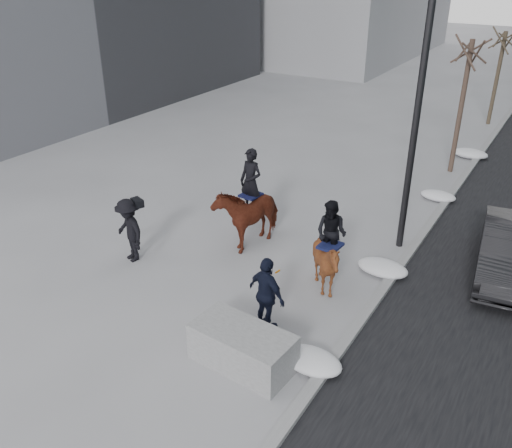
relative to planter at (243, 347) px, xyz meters
The scene contains 12 objects.
ground 2.32m from the planter, 130.48° to the left, with size 120.00×120.00×0.00m, color gray.
curb 11.84m from the planter, 82.62° to the left, with size 0.25×90.00×0.12m, color gray.
planter is the anchor object (origin of this frame).
car_near 7.49m from the planter, 58.30° to the left, with size 1.44×4.13×1.36m, color black.
tree_near 13.31m from the planter, 85.98° to the left, with size 1.20×1.20×5.31m, color #3A2B22, non-canonical shape.
tree_far 20.57m from the planter, 87.43° to the left, with size 1.20×1.20×4.71m, color #33291E, non-canonical shape.
mounted_left 5.19m from the planter, 120.80° to the left, with size 1.20×2.20×2.72m.
mounted_right 3.32m from the planter, 84.59° to the left, with size 1.32×1.46×2.34m.
feeder 1.34m from the planter, 98.19° to the left, with size 1.11×1.00×1.75m.
camera_crew 5.17m from the planter, 157.92° to the left, with size 1.29×1.01×1.75m.
lamppost 7.87m from the planter, 79.91° to the left, with size 0.25×1.84×9.09m.
snow_piles 7.87m from the planter, 81.09° to the left, with size 1.36×15.23×0.34m.
Camera 1 is at (6.12, -8.82, 7.43)m, focal length 38.00 mm.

